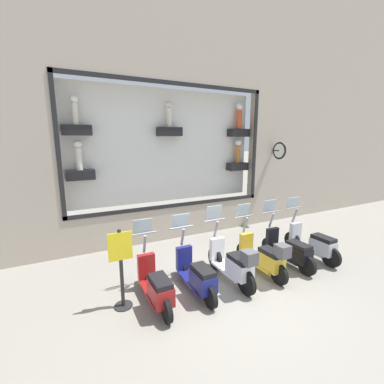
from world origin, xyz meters
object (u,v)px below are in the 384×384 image
object	(u,v)px
shop_sign_post	(121,266)
scooter_navy_4	(197,275)
scooter_yellow_2	(264,257)
scooter_red_5	(156,285)
scooter_white_3	(233,264)
scooter_black_1	(290,250)
scooter_silver_0	(314,244)

from	to	relation	value
shop_sign_post	scooter_navy_4	bearing A→B (deg)	-98.29
scooter_yellow_2	scooter_red_5	size ratio (longest dim) A/B	1.00
scooter_white_3	scooter_navy_4	size ratio (longest dim) A/B	1.01
scooter_navy_4	scooter_white_3	bearing A→B (deg)	-92.96
scooter_navy_4	scooter_yellow_2	bearing A→B (deg)	-91.83
scooter_navy_4	shop_sign_post	size ratio (longest dim) A/B	1.12
scooter_navy_4	scooter_black_1	bearing A→B (deg)	-89.90
scooter_red_5	shop_sign_post	size ratio (longest dim) A/B	1.12
scooter_yellow_2	scooter_white_3	bearing A→B (deg)	89.31
scooter_black_1	shop_sign_post	distance (m)	4.27
scooter_black_1	scooter_yellow_2	bearing A→B (deg)	93.95
scooter_red_5	scooter_navy_4	bearing A→B (deg)	-90.00
scooter_yellow_2	shop_sign_post	bearing A→B (deg)	85.22
scooter_silver_0	scooter_white_3	distance (m)	2.73
scooter_black_1	scooter_white_3	xyz separation A→B (m)	(-0.05, 1.82, 0.06)
scooter_black_1	scooter_white_3	world-z (taller)	scooter_white_3
scooter_yellow_2	shop_sign_post	world-z (taller)	shop_sign_post
scooter_yellow_2	scooter_silver_0	bearing A→B (deg)	-87.95
scooter_red_5	shop_sign_post	world-z (taller)	shop_sign_post
scooter_navy_4	scooter_silver_0	bearing A→B (deg)	-89.89
scooter_red_5	shop_sign_post	bearing A→B (deg)	70.04
shop_sign_post	scooter_white_3	bearing A→B (deg)	-96.30
scooter_black_1	scooter_silver_0	bearing A→B (deg)	-89.86
scooter_red_5	scooter_silver_0	bearing A→B (deg)	-89.91
scooter_silver_0	scooter_white_3	world-z (taller)	scooter_white_3
scooter_black_1	scooter_navy_4	distance (m)	2.73
scooter_white_3	scooter_navy_4	world-z (taller)	scooter_white_3
scooter_white_3	scooter_navy_4	distance (m)	0.91
scooter_yellow_2	scooter_navy_4	bearing A→B (deg)	88.17
shop_sign_post	scooter_red_5	bearing A→B (deg)	-109.96
scooter_black_1	scooter_yellow_2	world-z (taller)	scooter_black_1
scooter_black_1	scooter_red_5	size ratio (longest dim) A/B	1.01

